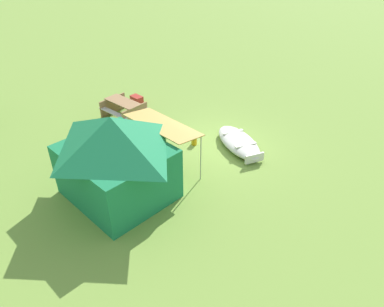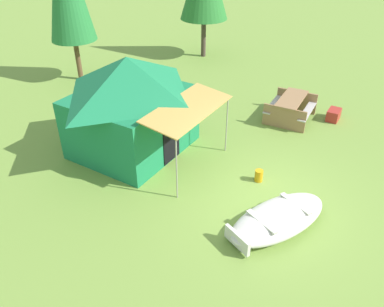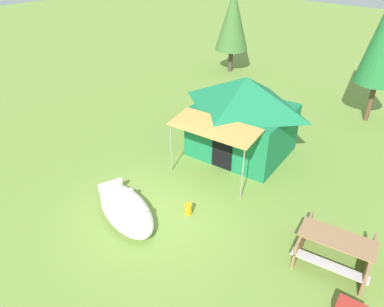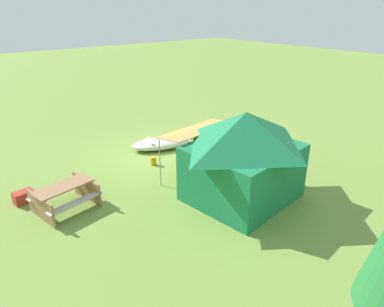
{
  "view_description": "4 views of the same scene",
  "coord_description": "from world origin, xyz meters",
  "px_view_note": "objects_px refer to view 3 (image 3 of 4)",
  "views": [
    {
      "loc": [
        -9.06,
        8.37,
        7.75
      ],
      "look_at": [
        -0.84,
        1.8,
        0.83
      ],
      "focal_mm": 34.16,
      "sensor_mm": 36.0,
      "label": 1
    },
    {
      "loc": [
        -7.09,
        -3.3,
        6.26
      ],
      "look_at": [
        -0.76,
        1.74,
        1.07
      ],
      "focal_mm": 36.22,
      "sensor_mm": 36.0,
      "label": 2
    },
    {
      "loc": [
        5.9,
        -5.25,
        6.8
      ],
      "look_at": [
        -0.21,
        1.61,
        1.2
      ],
      "focal_mm": 33.3,
      "sensor_mm": 36.0,
      "label": 3
    },
    {
      "loc": [
        7.09,
        11.03,
        5.75
      ],
      "look_at": [
        -0.03,
        2.14,
        0.85
      ],
      "focal_mm": 32.4,
      "sensor_mm": 36.0,
      "label": 4
    }
  ],
  "objects_px": {
    "fuel_can": "(188,209)",
    "canvas_cabin_tent": "(243,115)",
    "picnic_table": "(335,247)",
    "beached_rowboat": "(126,209)",
    "pine_tree_back_left": "(233,20)"
  },
  "relations": [
    {
      "from": "picnic_table",
      "to": "pine_tree_back_left",
      "type": "height_order",
      "value": "pine_tree_back_left"
    },
    {
      "from": "canvas_cabin_tent",
      "to": "pine_tree_back_left",
      "type": "xyz_separation_m",
      "value": [
        -5.85,
        7.24,
        1.4
      ]
    },
    {
      "from": "fuel_can",
      "to": "canvas_cabin_tent",
      "type": "bearing_deg",
      "value": 102.97
    },
    {
      "from": "picnic_table",
      "to": "beached_rowboat",
      "type": "bearing_deg",
      "value": -156.23
    },
    {
      "from": "picnic_table",
      "to": "pine_tree_back_left",
      "type": "distance_m",
      "value": 14.78
    },
    {
      "from": "beached_rowboat",
      "to": "picnic_table",
      "type": "relative_size",
      "value": 1.49
    },
    {
      "from": "canvas_cabin_tent",
      "to": "picnic_table",
      "type": "bearing_deg",
      "value": -31.17
    },
    {
      "from": "canvas_cabin_tent",
      "to": "picnic_table",
      "type": "relative_size",
      "value": 2.24
    },
    {
      "from": "fuel_can",
      "to": "pine_tree_back_left",
      "type": "xyz_separation_m",
      "value": [
        -6.73,
        11.08,
        2.72
      ]
    },
    {
      "from": "picnic_table",
      "to": "pine_tree_back_left",
      "type": "relative_size",
      "value": 0.43
    },
    {
      "from": "picnic_table",
      "to": "pine_tree_back_left",
      "type": "xyz_separation_m",
      "value": [
        -10.54,
        10.08,
        2.4
      ]
    },
    {
      "from": "pine_tree_back_left",
      "to": "beached_rowboat",
      "type": "bearing_deg",
      "value": -66.09
    },
    {
      "from": "fuel_can",
      "to": "picnic_table",
      "type": "bearing_deg",
      "value": 14.72
    },
    {
      "from": "canvas_cabin_tent",
      "to": "picnic_table",
      "type": "xyz_separation_m",
      "value": [
        4.69,
        -2.84,
        -0.99
      ]
    },
    {
      "from": "beached_rowboat",
      "to": "canvas_cabin_tent",
      "type": "xyz_separation_m",
      "value": [
        0.39,
        5.07,
        1.24
      ]
    }
  ]
}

